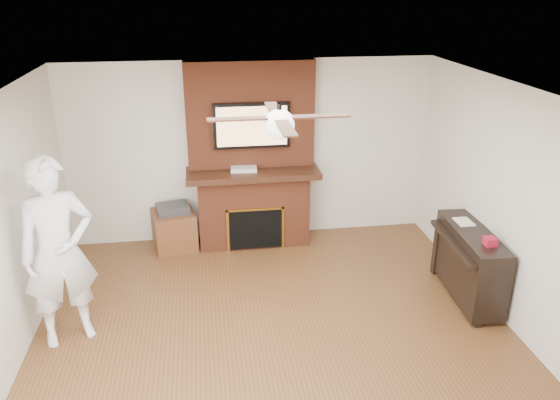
{
  "coord_description": "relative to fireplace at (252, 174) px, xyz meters",
  "views": [
    {
      "loc": [
        -0.65,
        -4.45,
        3.45
      ],
      "look_at": [
        0.14,
        0.9,
        1.26
      ],
      "focal_mm": 35.0,
      "sensor_mm": 36.0,
      "label": 1
    }
  ],
  "objects": [
    {
      "name": "room_shell",
      "position": [
        0.0,
        -2.55,
        0.25
      ],
      "size": [
        5.36,
        5.86,
        2.86
      ],
      "color": "#533118",
      "rests_on": "ground"
    },
    {
      "name": "fireplace",
      "position": [
        0.0,
        0.0,
        0.0
      ],
      "size": [
        1.78,
        0.64,
        2.5
      ],
      "color": "brown",
      "rests_on": "ground"
    },
    {
      "name": "tv",
      "position": [
        0.0,
        -0.05,
        0.68
      ],
      "size": [
        1.0,
        0.08,
        0.6
      ],
      "color": "black",
      "rests_on": "fireplace"
    },
    {
      "name": "ceiling_fan",
      "position": [
        -0.0,
        -2.55,
        1.34
      ],
      "size": [
        1.21,
        1.21,
        0.31
      ],
      "color": "black",
      "rests_on": "room_shell"
    },
    {
      "name": "person",
      "position": [
        -2.1,
        -1.99,
        -0.01
      ],
      "size": [
        0.85,
        0.72,
        1.96
      ],
      "primitive_type": "imported",
      "rotation": [
        0.0,
        0.0,
        0.4
      ],
      "color": "silver",
      "rests_on": "ground"
    },
    {
      "name": "side_table",
      "position": [
        -1.1,
        -0.07,
        -0.7
      ],
      "size": [
        0.65,
        0.65,
        0.63
      ],
      "rotation": [
        0.0,
        0.0,
        0.2
      ],
      "color": "#583019",
      "rests_on": "ground"
    },
    {
      "name": "piano",
      "position": [
        2.3,
        -1.85,
        -0.55
      ],
      "size": [
        0.56,
        1.3,
        0.93
      ],
      "rotation": [
        0.0,
        0.0,
        -0.07
      ],
      "color": "black",
      "rests_on": "ground"
    },
    {
      "name": "cable_box",
      "position": [
        -0.12,
        -0.1,
        0.11
      ],
      "size": [
        0.36,
        0.22,
        0.05
      ],
      "primitive_type": "cube",
      "rotation": [
        0.0,
        0.0,
        -0.06
      ],
      "color": "silver",
      "rests_on": "fireplace"
    },
    {
      "name": "candle_orange",
      "position": [
        -0.21,
        -0.16,
        -0.93
      ],
      "size": [
        0.07,
        0.07,
        0.12
      ],
      "primitive_type": "cylinder",
      "color": "orange",
      "rests_on": "ground"
    },
    {
      "name": "candle_green",
      "position": [
        0.06,
        -0.19,
        -0.95
      ],
      "size": [
        0.07,
        0.07,
        0.09
      ],
      "primitive_type": "cylinder",
      "color": "#4D7B31",
      "rests_on": "ground"
    },
    {
      "name": "candle_cream",
      "position": [
        0.09,
        -0.23,
        -0.94
      ],
      "size": [
        0.08,
        0.08,
        0.11
      ],
      "primitive_type": "cylinder",
      "color": "beige",
      "rests_on": "ground"
    },
    {
      "name": "candle_blue",
      "position": [
        0.29,
        -0.19,
        -0.95
      ],
      "size": [
        0.06,
        0.06,
        0.09
      ],
      "primitive_type": "cylinder",
      "color": "#3750A5",
      "rests_on": "ground"
    }
  ]
}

